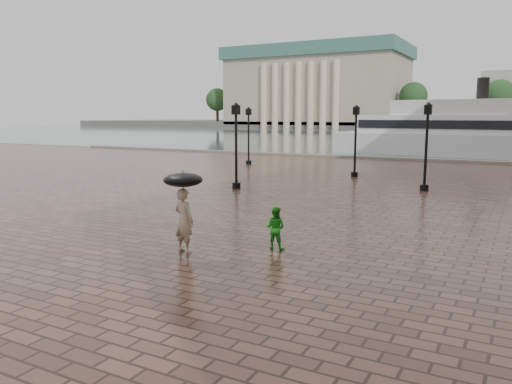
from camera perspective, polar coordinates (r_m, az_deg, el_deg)
ground at (r=15.32m, az=-2.11°, el=-5.83°), size 300.00×300.00×0.00m
harbour_water at (r=105.09m, az=24.52°, el=5.83°), size 240.00×240.00×0.00m
quay_edge at (r=45.55m, az=18.90°, el=3.40°), size 80.00×0.60×0.30m
far_shore at (r=172.94m, az=26.23°, el=6.88°), size 300.00×60.00×2.00m
museum at (r=169.64m, az=7.00°, el=12.04°), size 57.00×32.50×26.00m
far_trees at (r=151.04m, az=26.07°, el=9.95°), size 188.00×8.00×13.50m
street_lamps at (r=31.74m, az=11.77°, el=5.78°), size 21.44×14.44×4.40m
adult_pedestrian at (r=14.23m, az=-8.24°, el=-3.24°), size 0.74×0.56×1.84m
child_pedestrian at (r=14.51m, az=2.21°, el=-4.12°), size 0.64×0.52×1.25m
ferry_near at (r=51.95m, az=21.32°, el=6.30°), size 22.79×8.09×7.31m
umbrella at (r=14.04m, az=-8.34°, el=1.38°), size 1.10×1.10×1.18m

